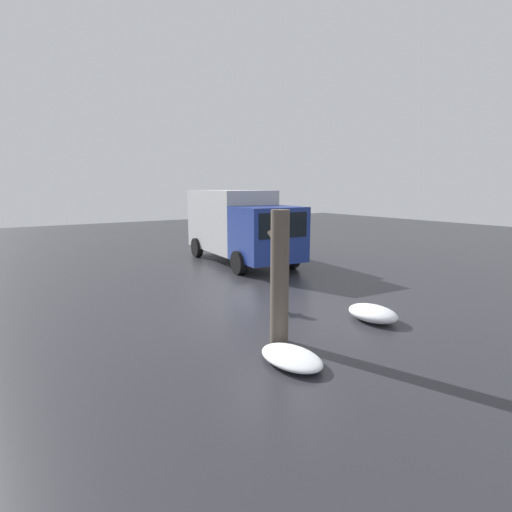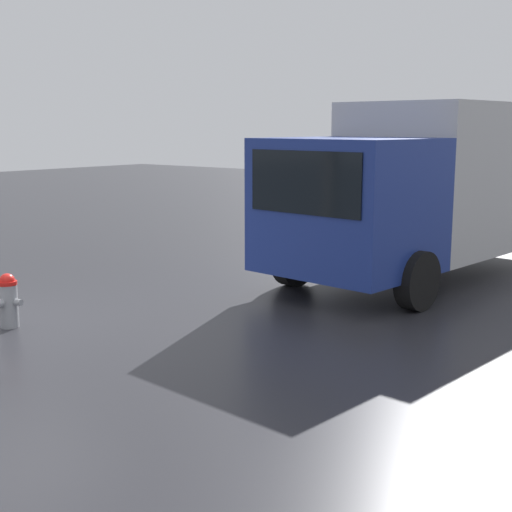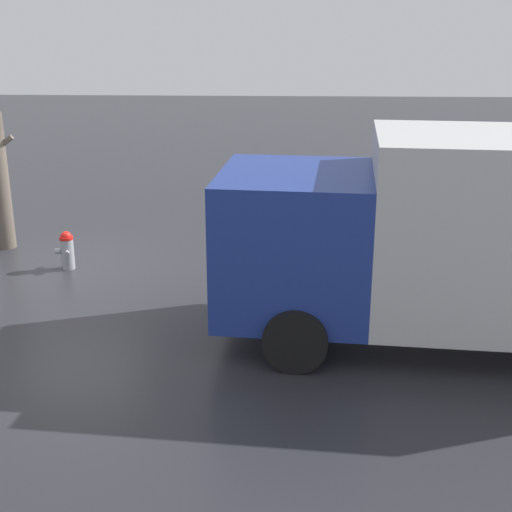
% 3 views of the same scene
% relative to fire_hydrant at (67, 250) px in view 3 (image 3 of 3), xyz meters
% --- Properties ---
extents(ground_plane, '(60.00, 60.00, 0.00)m').
position_rel_fire_hydrant_xyz_m(ground_plane, '(0.00, 0.00, -0.38)').
color(ground_plane, '#28282D').
extents(fire_hydrant, '(0.36, 0.46, 0.75)m').
position_rel_fire_hydrant_xyz_m(fire_hydrant, '(0.00, 0.00, 0.00)').
color(fire_hydrant, gray).
rests_on(fire_hydrant, ground_plane).
extents(tree_trunk, '(0.59, 0.39, 2.81)m').
position_rel_fire_hydrant_xyz_m(tree_trunk, '(-1.68, 1.26, 1.03)').
color(tree_trunk, brown).
rests_on(tree_trunk, ground_plane).
extents(delivery_truck, '(6.94, 3.14, 3.12)m').
position_rel_fire_hydrant_xyz_m(delivery_truck, '(6.75, -2.94, 1.29)').
color(delivery_truck, navy).
rests_on(delivery_truck, ground_plane).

